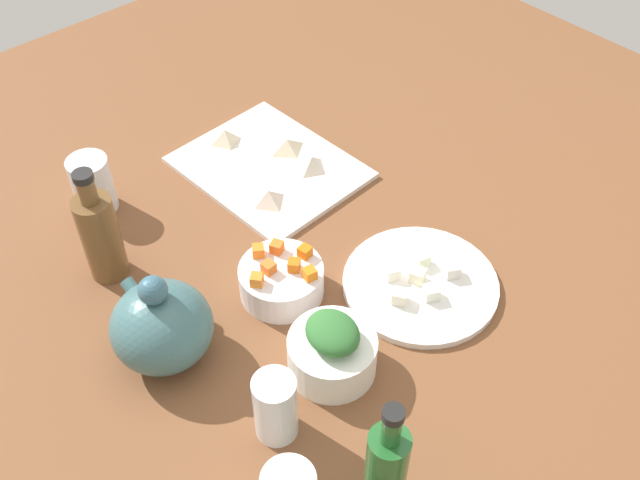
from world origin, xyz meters
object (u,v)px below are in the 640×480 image
object	(u,v)px
teapot	(161,325)
bottle_0	(100,235)
plate_tofu	(420,284)
bowl_greens	(332,355)
bowl_carrots	(281,280)
drinking_glass_2	(275,407)
bottle_1	(385,479)
drinking_glass_1	(93,184)
cutting_board	(269,167)

from	to	relation	value
teapot	bottle_0	world-z (taller)	bottle_0
plate_tofu	bowl_greens	distance (cm)	21.03
bowl_carrots	drinking_glass_2	bearing A→B (deg)	138.32
bowl_greens	plate_tofu	bearing A→B (deg)	-84.77
bowl_carrots	teapot	xyz separation A→B (cm)	(2.28, 19.89, 3.74)
plate_tofu	bottle_1	world-z (taller)	bottle_1
drinking_glass_1	plate_tofu	bearing A→B (deg)	-150.92
cutting_board	drinking_glass_1	size ratio (longest dim) A/B	3.06
bowl_greens	bottle_1	bearing A→B (deg)	152.14
bottle_1	bottle_0	bearing A→B (deg)	3.05
plate_tofu	drinking_glass_2	world-z (taller)	drinking_glass_2
bowl_greens	drinking_glass_2	xyz separation A→B (cm)	(-2.29, 12.17, 2.25)
bowl_carrots	bottle_0	bearing A→B (deg)	38.88
plate_tofu	bottle_0	xyz separation A→B (cm)	(35.73, 34.54, 7.77)
bottle_1	plate_tofu	bearing A→B (deg)	-54.92
drinking_glass_1	bowl_greens	bearing A→B (deg)	-172.05
bowl_carrots	plate_tofu	bearing A→B (deg)	-129.34
drinking_glass_2	cutting_board	bearing A→B (deg)	-38.32
plate_tofu	bowl_carrots	bearing A→B (deg)	50.66
bowl_carrots	drinking_glass_1	xyz separation A→B (cm)	(36.68, 11.21, 2.48)
bottle_0	bottle_1	xyz separation A→B (cm)	(-57.82, -3.08, 1.81)
cutting_board	bowl_carrots	xyz separation A→B (cm)	(-24.29, 17.39, 2.18)
bottle_0	plate_tofu	bearing A→B (deg)	-135.97
bowl_greens	bowl_carrots	world-z (taller)	bowl_greens
bowl_carrots	bottle_1	world-z (taller)	bottle_1
cutting_board	drinking_glass_1	distance (cm)	31.51
bowl_greens	drinking_glass_1	size ratio (longest dim) A/B	1.23
bowl_greens	drinking_glass_1	distance (cm)	52.97
cutting_board	drinking_glass_2	xyz separation A→B (cm)	(-42.32, 33.45, 4.91)
bowl_greens	bowl_carrots	distance (cm)	16.23
bowl_carrots	bottle_1	bearing A→B (deg)	157.94
cutting_board	bottle_0	distance (cm)	35.99
bottle_1	teapot	bearing A→B (deg)	7.93
drinking_glass_1	drinking_glass_2	bearing A→B (deg)	174.94
drinking_glass_1	drinking_glass_2	distance (cm)	54.93
bowl_greens	cutting_board	bearing A→B (deg)	-28.00
cutting_board	bottle_0	size ratio (longest dim) A/B	1.52
teapot	drinking_glass_2	xyz separation A→B (cm)	(-20.32, -3.83, -1.00)
bowl_greens	teapot	distance (cm)	24.32
bowl_carrots	bowl_greens	bearing A→B (deg)	166.12
drinking_glass_2	teapot	bearing A→B (deg)	10.67
teapot	bowl_greens	bearing A→B (deg)	-138.42
cutting_board	drinking_glass_2	size ratio (longest dim) A/B	2.91
cutting_board	bottle_0	world-z (taller)	bottle_0
bowl_greens	bottle_0	distance (cm)	40.40
cutting_board	teapot	world-z (taller)	teapot
plate_tofu	bottle_1	distance (cm)	39.61
teapot	bottle_1	size ratio (longest dim) A/B	0.66
bowl_greens	drinking_glass_2	bearing A→B (deg)	100.65
bottle_0	cutting_board	bearing A→B (deg)	-86.08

